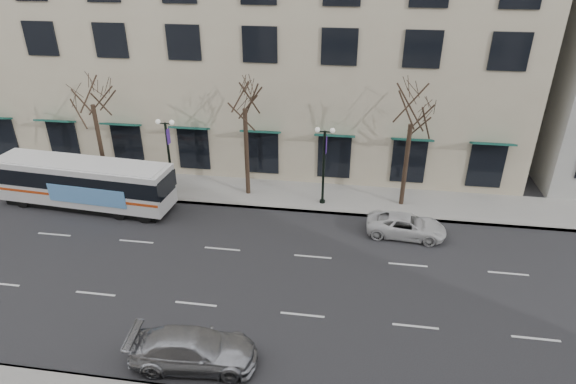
% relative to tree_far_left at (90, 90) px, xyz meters
% --- Properties ---
extents(ground, '(160.00, 160.00, 0.00)m').
position_rel_tree_far_left_xyz_m(ground, '(10.00, -8.80, -6.70)').
color(ground, black).
rests_on(ground, ground).
extents(sidewalk_far, '(80.00, 4.00, 0.15)m').
position_rel_tree_far_left_xyz_m(sidewalk_far, '(15.00, 0.20, -6.62)').
color(sidewalk_far, gray).
rests_on(sidewalk_far, ground).
extents(tree_far_left, '(3.60, 3.60, 8.34)m').
position_rel_tree_far_left_xyz_m(tree_far_left, '(0.00, 0.00, 0.00)').
color(tree_far_left, black).
rests_on(tree_far_left, ground).
extents(tree_far_mid, '(3.60, 3.60, 8.55)m').
position_rel_tree_far_left_xyz_m(tree_far_mid, '(10.00, 0.00, 0.21)').
color(tree_far_mid, black).
rests_on(tree_far_mid, ground).
extents(tree_far_right, '(3.60, 3.60, 8.06)m').
position_rel_tree_far_left_xyz_m(tree_far_right, '(20.00, 0.00, -0.28)').
color(tree_far_right, black).
rests_on(tree_far_right, ground).
extents(lamp_post_left, '(1.22, 0.45, 5.21)m').
position_rel_tree_far_left_xyz_m(lamp_post_left, '(5.01, -0.60, -3.75)').
color(lamp_post_left, black).
rests_on(lamp_post_left, ground).
extents(lamp_post_right, '(1.22, 0.45, 5.21)m').
position_rel_tree_far_left_xyz_m(lamp_post_right, '(15.01, -0.60, -3.75)').
color(lamp_post_right, black).
rests_on(lamp_post_right, ground).
extents(city_bus, '(11.48, 3.34, 3.07)m').
position_rel_tree_far_left_xyz_m(city_bus, '(0.30, -3.01, -5.02)').
color(city_bus, white).
rests_on(city_bus, ground).
extents(silver_car, '(5.20, 2.48, 1.46)m').
position_rel_tree_far_left_xyz_m(silver_car, '(11.09, -14.51, -5.97)').
color(silver_car, '#97989E').
rests_on(silver_car, ground).
extents(white_pickup, '(4.60, 2.38, 1.24)m').
position_rel_tree_far_left_xyz_m(white_pickup, '(20.03, -3.55, -6.08)').
color(white_pickup, silver).
rests_on(white_pickup, ground).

